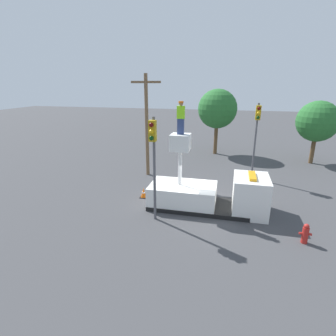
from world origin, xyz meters
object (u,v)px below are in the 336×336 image
at_px(worker, 181,118).
at_px(tree_left_bg, 217,109).
at_px(traffic_light_pole, 153,150).
at_px(bucket_truck, 208,194).
at_px(tree_right_bg, 318,122).
at_px(traffic_cone_rear, 144,193).
at_px(fire_hydrant, 305,234).
at_px(traffic_light_across, 257,127).
at_px(utility_pole, 147,122).

bearing_deg(worker, tree_left_bg, 84.29).
bearing_deg(traffic_light_pole, bucket_truck, 37.88).
bearing_deg(tree_right_bg, traffic_cone_rear, -139.21).
distance_m(fire_hydrant, tree_left_bg, 16.43).
height_order(traffic_light_across, tree_left_bg, tree_left_bg).
bearing_deg(utility_pole, worker, -54.35).
bearing_deg(traffic_light_across, utility_pole, -173.99).
height_order(tree_left_bg, utility_pole, utility_pole).
distance_m(fire_hydrant, tree_right_bg, 14.57).
distance_m(traffic_cone_rear, tree_left_bg, 13.32).
height_order(bucket_truck, fire_hydrant, bucket_truck).
height_order(traffic_light_pole, traffic_light_across, traffic_light_across).
xyz_separation_m(bucket_truck, tree_right_bg, (8.25, 11.23, 2.88)).
bearing_deg(bucket_truck, traffic_light_pole, -142.12).
bearing_deg(traffic_light_pole, traffic_cone_rear, 119.36).
distance_m(worker, traffic_light_across, 7.32).
xyz_separation_m(tree_left_bg, utility_pole, (-4.75, -7.81, -0.39)).
bearing_deg(bucket_truck, traffic_light_across, 64.07).
distance_m(traffic_light_across, tree_left_bg, 7.68).
bearing_deg(tree_left_bg, traffic_cone_rear, -106.98).
relative_size(worker, traffic_cone_rear, 2.79).
bearing_deg(traffic_cone_rear, traffic_light_across, 36.69).
bearing_deg(fire_hydrant, bucket_truck, 151.47).
relative_size(traffic_light_pole, traffic_cone_rear, 8.64).
distance_m(traffic_light_across, utility_pole, 7.97).
bearing_deg(utility_pole, bucket_truck, -43.31).
bearing_deg(fire_hydrant, utility_pole, 142.93).
distance_m(traffic_cone_rear, tree_right_bg, 16.67).
bearing_deg(traffic_cone_rear, traffic_light_pole, -60.64).
distance_m(fire_hydrant, traffic_cone_rear, 9.17).
bearing_deg(tree_left_bg, traffic_light_across, -65.53).
height_order(bucket_truck, worker, worker).
xyz_separation_m(fire_hydrant, traffic_cone_rear, (-8.64, 3.05, -0.17)).
bearing_deg(utility_pole, tree_right_bg, 25.43).
height_order(traffic_light_across, traffic_cone_rear, traffic_light_across).
relative_size(traffic_cone_rear, utility_pole, 0.08).
height_order(traffic_light_across, tree_right_bg, traffic_light_across).
relative_size(bucket_truck, tree_left_bg, 1.03).
relative_size(bucket_truck, fire_hydrant, 6.92).
height_order(fire_hydrant, tree_left_bg, tree_left_bg).
distance_m(worker, tree_left_bg, 12.74).
height_order(traffic_light_pole, tree_right_bg, tree_right_bg).
bearing_deg(utility_pole, traffic_cone_rear, -76.09).
distance_m(worker, traffic_cone_rear, 5.44).
distance_m(worker, fire_hydrant, 8.16).
xyz_separation_m(bucket_truck, fire_hydrant, (4.55, -2.47, -0.40)).
height_order(traffic_light_pole, utility_pole, utility_pole).
xyz_separation_m(tree_left_bg, tree_right_bg, (8.65, -1.43, -0.75)).
xyz_separation_m(bucket_truck, utility_pole, (-5.16, 4.86, 3.24)).
relative_size(bucket_truck, utility_pole, 0.87).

